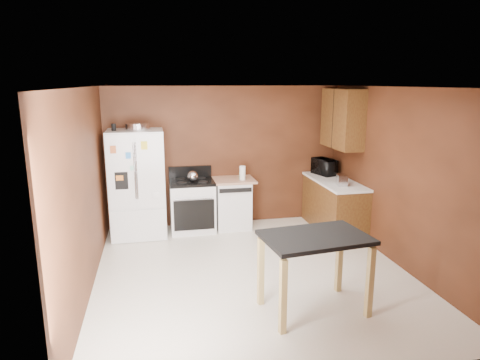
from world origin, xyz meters
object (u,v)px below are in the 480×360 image
object	(u,v)px
paper_towel	(242,173)
pen_cup	(114,127)
roasting_pan	(137,126)
dishwasher	(232,203)
gas_range	(192,205)
island	(315,248)
kettle	(193,176)
refrigerator	(137,184)
toaster	(342,180)
microwave	(324,167)
green_canister	(242,175)

from	to	relation	value
paper_towel	pen_cup	bearing A→B (deg)	-179.16
roasting_pan	dishwasher	size ratio (longest dim) A/B	0.48
gas_range	island	size ratio (longest dim) A/B	0.90
roasting_pan	pen_cup	size ratio (longest dim) A/B	3.80
island	kettle	bearing A→B (deg)	110.35
gas_range	kettle	bearing A→B (deg)	-81.59
kettle	refrigerator	bearing A→B (deg)	178.44
kettle	pen_cup	bearing A→B (deg)	-179.39
paper_towel	dishwasher	bearing A→B (deg)	150.77
toaster	microwave	size ratio (longest dim) A/B	0.51
roasting_pan	pen_cup	bearing A→B (deg)	-166.61
refrigerator	gas_range	world-z (taller)	refrigerator
pen_cup	island	size ratio (longest dim) A/B	0.09
dishwasher	island	bearing A→B (deg)	-82.93
gas_range	dishwasher	bearing A→B (deg)	1.94
kettle	roasting_pan	bearing A→B (deg)	175.16
microwave	refrigerator	world-z (taller)	refrigerator
green_canister	toaster	xyz separation A→B (m)	(1.49, -0.89, 0.04)
green_canister	dishwasher	world-z (taller)	green_canister
dishwasher	kettle	bearing A→B (deg)	-171.15
green_canister	island	size ratio (longest dim) A/B	0.09
refrigerator	island	size ratio (longest dim) A/B	1.47
toaster	dishwasher	world-z (taller)	toaster
roasting_pan	toaster	xyz separation A→B (m)	(3.26, -0.82, -0.86)
pen_cup	island	bearing A→B (deg)	-51.34
green_canister	dishwasher	distance (m)	0.53
microwave	gas_range	size ratio (longest dim) A/B	0.44
pen_cup	green_canister	bearing A→B (deg)	4.14
microwave	gas_range	bearing A→B (deg)	73.71
island	gas_range	bearing A→B (deg)	110.03
paper_towel	toaster	size ratio (longest dim) A/B	0.99
kettle	toaster	bearing A→B (deg)	-17.42
microwave	dishwasher	world-z (taller)	microwave
gas_range	island	bearing A→B (deg)	-69.97
microwave	dishwasher	size ratio (longest dim) A/B	0.54
toaster	refrigerator	bearing A→B (deg)	179.69
green_canister	microwave	bearing A→B (deg)	-1.58
roasting_pan	pen_cup	xyz separation A→B (m)	(-0.37, -0.09, 0.00)
kettle	green_canister	bearing A→B (deg)	9.01
microwave	refrigerator	xyz separation A→B (m)	(-3.35, -0.07, -0.13)
kettle	microwave	bearing A→B (deg)	2.33
pen_cup	dishwasher	bearing A→B (deg)	3.62
pen_cup	kettle	world-z (taller)	pen_cup
green_canister	microwave	size ratio (longest dim) A/B	0.24
refrigerator	gas_range	distance (m)	1.01
kettle	green_canister	xyz separation A→B (m)	(0.89, 0.14, -0.05)
green_canister	island	bearing A→B (deg)	-86.40
toaster	island	size ratio (longest dim) A/B	0.20
roasting_pan	refrigerator	xyz separation A→B (m)	(-0.05, -0.05, -0.95)
paper_towel	island	world-z (taller)	paper_towel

